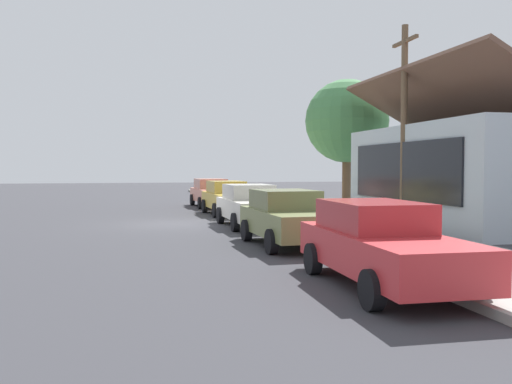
{
  "coord_description": "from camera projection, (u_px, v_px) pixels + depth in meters",
  "views": [
    {
      "loc": [
        22.2,
        -1.7,
        2.25
      ],
      "look_at": [
        1.1,
        3.05,
        1.29
      ],
      "focal_mm": 38.91,
      "sensor_mm": 36.0,
      "label": 1
    }
  ],
  "objects": [
    {
      "name": "ground_plane",
      "position": [
        176.0,
        224.0,
        22.11
      ],
      "size": [
        120.0,
        120.0,
        0.0
      ],
      "primitive_type": "plane",
      "color": "#38383D"
    },
    {
      "name": "sidewalk_curb",
      "position": [
        309.0,
        219.0,
        23.34
      ],
      "size": [
        60.0,
        4.2,
        0.16
      ],
      "primitive_type": "cube",
      "color": "#A3A099",
      "rests_on": "ground"
    },
    {
      "name": "car_coral",
      "position": [
        212.0,
        192.0,
        31.62
      ],
      "size": [
        4.85,
        2.17,
        1.59
      ],
      "rotation": [
        0.0,
        0.0,
        0.04
      ],
      "color": "#EA8C75",
      "rests_on": "ground"
    },
    {
      "name": "car_mustard",
      "position": [
        228.0,
        197.0,
        26.38
      ],
      "size": [
        4.68,
        2.12,
        1.59
      ],
      "rotation": [
        0.0,
        0.0,
        0.04
      ],
      "color": "gold",
      "rests_on": "ground"
    },
    {
      "name": "car_ivory",
      "position": [
        250.0,
        205.0,
        21.07
      ],
      "size": [
        4.61,
        2.17,
        1.59
      ],
      "rotation": [
        0.0,
        0.0,
        0.03
      ],
      "color": "silver",
      "rests_on": "ground"
    },
    {
      "name": "car_olive",
      "position": [
        288.0,
        217.0,
        15.92
      ],
      "size": [
        4.39,
        2.22,
        1.59
      ],
      "rotation": [
        0.0,
        0.0,
        0.04
      ],
      "color": "olive",
      "rests_on": "ground"
    },
    {
      "name": "car_cherry",
      "position": [
        381.0,
        244.0,
        10.43
      ],
      "size": [
        4.91,
        2.06,
        1.59
      ],
      "rotation": [
        0.0,
        0.0,
        -0.01
      ],
      "color": "red",
      "rests_on": "ground"
    },
    {
      "name": "storefront_building",
      "position": [
        491.0,
        172.0,
        21.56
      ],
      "size": [
        10.5,
        7.92,
        5.99
      ],
      "color": "#ADBCC6",
      "rests_on": "ground"
    },
    {
      "name": "shade_tree",
      "position": [
        347.0,
        122.0,
        28.11
      ],
      "size": [
        4.22,
        4.22,
        6.71
      ],
      "color": "brown",
      "rests_on": "ground"
    },
    {
      "name": "utility_pole_wooden",
      "position": [
        404.0,
        122.0,
        20.57
      ],
      "size": [
        1.8,
        0.24,
        7.5
      ],
      "color": "brown",
      "rests_on": "ground"
    },
    {
      "name": "fire_hydrant_red",
      "position": [
        347.0,
        230.0,
        15.58
      ],
      "size": [
        0.22,
        0.22,
        0.71
      ],
      "color": "red",
      "rests_on": "sidewalk_curb"
    }
  ]
}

